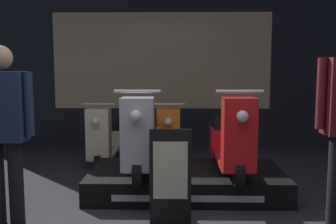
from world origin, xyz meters
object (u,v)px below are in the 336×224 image
(scooter_display_right, at_px, (231,141))
(scooter_backrow_0, at_px, (106,139))
(scooter_display_left, at_px, (142,141))
(price_sign_board, at_px, (170,177))
(scooter_backrow_1, at_px, (169,139))
(person_left_browsing, at_px, (4,124))

(scooter_display_right, relative_size, scooter_backrow_0, 1.00)
(scooter_display_left, height_order, scooter_backrow_0, scooter_display_left)
(scooter_backrow_0, distance_m, price_sign_board, 2.52)
(scooter_display_left, relative_size, scooter_display_right, 1.00)
(scooter_display_left, xyz_separation_m, scooter_backrow_0, (-0.69, 1.50, -0.26))
(scooter_backrow_0, relative_size, price_sign_board, 1.79)
(scooter_backrow_1, height_order, person_left_browsing, person_left_browsing)
(scooter_backrow_0, bearing_deg, scooter_display_right, -41.76)
(scooter_display_right, distance_m, price_sign_board, 1.05)
(scooter_display_left, height_order, scooter_display_right, same)
(person_left_browsing, relative_size, price_sign_board, 1.84)
(scooter_display_left, bearing_deg, scooter_display_right, 0.00)
(scooter_backrow_1, distance_m, price_sign_board, 2.30)
(scooter_display_right, bearing_deg, scooter_backrow_1, 115.42)
(scooter_display_right, relative_size, scooter_backrow_1, 1.00)
(scooter_display_left, xyz_separation_m, scooter_backrow_1, (0.27, 1.50, -0.26))
(person_left_browsing, distance_m, price_sign_board, 1.55)
(scooter_display_left, distance_m, person_left_browsing, 1.47)
(scooter_display_left, distance_m, scooter_backrow_1, 1.54)
(scooter_backrow_0, relative_size, person_left_browsing, 0.97)
(scooter_display_right, xyz_separation_m, scooter_backrow_1, (-0.71, 1.50, -0.26))
(scooter_display_left, bearing_deg, person_left_browsing, -143.31)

